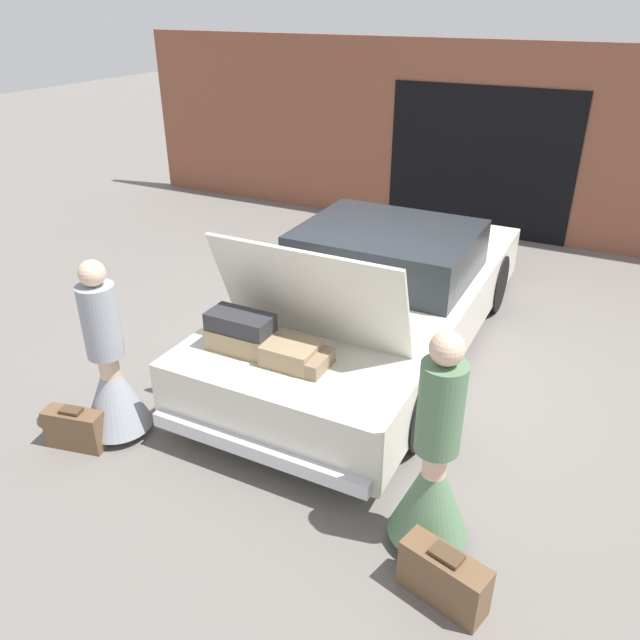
{
  "coord_description": "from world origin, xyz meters",
  "views": [
    {
      "loc": [
        2.12,
        -5.45,
        3.34
      ],
      "look_at": [
        0.0,
        -1.27,
        0.89
      ],
      "focal_mm": 35.0,
      "sensor_mm": 36.0,
      "label": 1
    }
  ],
  "objects": [
    {
      "name": "suitcase_beside_right_person",
      "position": [
        1.6,
        -2.75,
        0.18
      ],
      "size": [
        0.59,
        0.34,
        0.39
      ],
      "color": "brown",
      "rests_on": "ground_plane"
    },
    {
      "name": "person_left",
      "position": [
        -1.37,
        -2.38,
        0.57
      ],
      "size": [
        0.56,
        0.56,
        1.58
      ],
      "rotation": [
        0.0,
        0.0,
        -1.4
      ],
      "color": "beige",
      "rests_on": "ground_plane"
    },
    {
      "name": "ground_plane",
      "position": [
        0.0,
        0.0,
        0.0
      ],
      "size": [
        40.0,
        40.0,
        0.0
      ],
      "primitive_type": "plane",
      "color": "slate"
    },
    {
      "name": "person_right",
      "position": [
        1.37,
        -2.34,
        0.59
      ],
      "size": [
        0.55,
        0.55,
        1.63
      ],
      "rotation": [
        0.0,
        0.0,
        1.73
      ],
      "color": "beige",
      "rests_on": "ground_plane"
    },
    {
      "name": "car",
      "position": [
        -0.0,
        0.01,
        0.56
      ],
      "size": [
        2.03,
        4.72,
        1.65
      ],
      "color": "silver",
      "rests_on": "ground_plane"
    },
    {
      "name": "garage_wall_back",
      "position": [
        0.0,
        4.08,
        1.39
      ],
      "size": [
        12.0,
        0.14,
        2.8
      ],
      "color": "brown",
      "rests_on": "ground_plane"
    },
    {
      "name": "suitcase_beside_left_person",
      "position": [
        -1.54,
        -2.69,
        0.17
      ],
      "size": [
        0.52,
        0.27,
        0.37
      ],
      "color": "brown",
      "rests_on": "ground_plane"
    }
  ]
}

